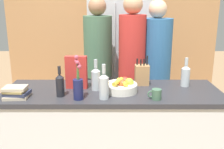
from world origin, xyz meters
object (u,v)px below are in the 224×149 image
at_px(fruit_bowl, 122,86).
at_px(book_stack, 16,92).
at_px(refrigerator, 119,52).
at_px(person_at_sink, 98,64).
at_px(knife_block, 142,75).
at_px(cereal_box, 76,72).
at_px(person_in_blue, 132,65).
at_px(person_in_red_tee, 155,67).
at_px(bottle_vinegar, 186,75).
at_px(flower_vase, 78,86).
at_px(bottle_water, 104,85).
at_px(coffee_mug, 156,94).
at_px(bottle_wine, 60,84).
at_px(bottle_oil, 96,78).

relative_size(fruit_bowl, book_stack, 1.37).
xyz_separation_m(refrigerator, person_at_sink, (-0.26, -0.58, -0.03)).
xyz_separation_m(knife_block, person_at_sink, (-0.44, 0.65, -0.05)).
relative_size(cereal_box, person_at_sink, 0.17).
relative_size(cereal_box, person_in_blue, 0.17).
bearing_deg(person_in_red_tee, bottle_vinegar, -53.33).
relative_size(flower_vase, person_in_red_tee, 0.21).
height_order(book_stack, bottle_water, bottle_water).
height_order(flower_vase, cereal_box, flower_vase).
height_order(flower_vase, coffee_mug, flower_vase).
bearing_deg(book_stack, fruit_bowl, 10.09).
distance_m(book_stack, bottle_vinegar, 1.46).
relative_size(coffee_mug, bottle_wine, 0.44).
xyz_separation_m(coffee_mug, bottle_wine, (-0.76, 0.07, 0.06)).
xyz_separation_m(flower_vase, cereal_box, (-0.05, 0.28, 0.03)).
bearing_deg(refrigerator, person_in_red_tee, -59.42).
height_order(fruit_bowl, knife_block, knife_block).
bearing_deg(fruit_bowl, refrigerator, 89.44).
bearing_deg(bottle_oil, bottle_vinegar, 7.73).
xyz_separation_m(knife_block, flower_vase, (-0.54, -0.39, 0.02)).
bearing_deg(refrigerator, person_in_blue, -81.42).
bearing_deg(book_stack, bottle_water, -1.66).
relative_size(knife_block, bottle_wine, 1.07).
xyz_separation_m(cereal_box, bottle_vinegar, (0.97, 0.06, -0.04)).
relative_size(fruit_bowl, bottle_vinegar, 1.05).
distance_m(refrigerator, coffee_mug, 1.64).
relative_size(bottle_oil, bottle_wine, 1.08).
bearing_deg(bottle_oil, bottle_wine, -150.27).
distance_m(bottle_wine, person_in_red_tee, 1.27).
distance_m(knife_block, coffee_mug, 0.40).
distance_m(book_stack, person_in_blue, 1.26).
distance_m(fruit_bowl, bottle_wine, 0.51).
height_order(bottle_oil, bottle_wine, bottle_oil).
distance_m(bottle_wine, bottle_water, 0.36).
height_order(flower_vase, bottle_vinegar, flower_vase).
xyz_separation_m(cereal_box, person_at_sink, (0.15, 0.76, -0.10)).
bearing_deg(refrigerator, bottle_vinegar, -66.16).
bearing_deg(flower_vase, bottle_water, 3.42).
height_order(coffee_mug, person_in_blue, person_in_blue).
height_order(cereal_box, coffee_mug, cereal_box).
height_order(bottle_oil, bottle_vinegar, bottle_oil).
bearing_deg(bottle_wine, flower_vase, -24.39).
distance_m(bottle_oil, bottle_wine, 0.32).
xyz_separation_m(bottle_oil, person_at_sink, (-0.02, 0.81, -0.06)).
distance_m(cereal_box, bottle_vinegar, 0.98).
distance_m(knife_block, person_in_red_tee, 0.61).
relative_size(knife_block, book_stack, 1.34).
bearing_deg(bottle_vinegar, bottle_wine, -166.06).
relative_size(book_stack, person_in_blue, 0.11).
distance_m(flower_vase, bottle_wine, 0.17).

